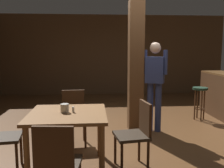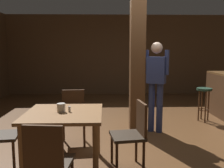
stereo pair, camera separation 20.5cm
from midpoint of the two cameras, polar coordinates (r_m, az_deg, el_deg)
ground_plane at (r=4.77m, az=6.20°, el=-11.57°), size 10.80×10.80×0.00m
wall_back at (r=8.98m, az=2.40°, el=6.66°), size 8.00×0.10×2.80m
pillar at (r=4.86m, az=7.02°, el=5.65°), size 0.28×0.28×2.80m
dining_table at (r=3.35m, az=-9.16°, el=-8.41°), size 0.99×0.99×0.77m
chair_north at (r=4.27m, az=-7.45°, el=-6.79°), size 0.46×0.46×0.89m
chair_south at (r=2.59m, az=-12.16°, el=-16.80°), size 0.46×0.46×0.89m
chair_east at (r=3.37m, az=6.57°, el=-10.75°), size 0.48×0.48×0.89m
napkin_cup at (r=3.32m, az=-9.81°, el=-5.35°), size 0.11×0.11×0.11m
salt_shaker at (r=3.31m, az=-7.94°, el=-5.72°), size 0.03×0.03×0.07m
standing_person at (r=4.82m, az=11.25°, el=0.79°), size 0.46×0.33×1.72m
bar_stool_near at (r=5.95m, az=21.23°, el=-2.69°), size 0.33×0.33×0.74m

